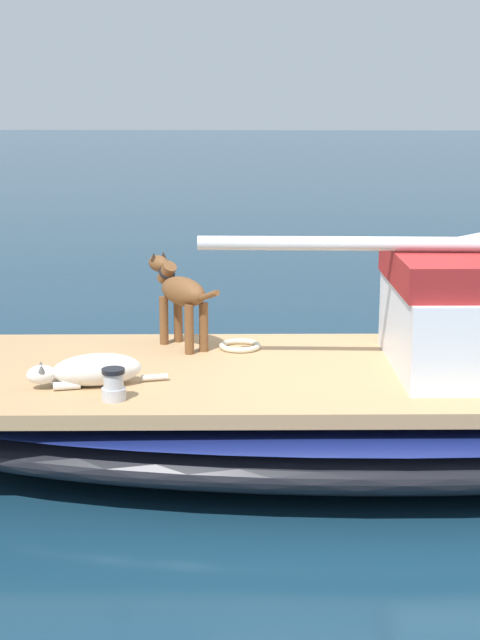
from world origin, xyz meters
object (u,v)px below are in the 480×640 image
Objects in this scene: sailboat_main at (377,411)px; dog_brown at (180,293)px; coiled_rope at (240,346)px; dog_white at (92,370)px; deck_winch at (114,385)px.

sailboat_main is 1.76m from dog_brown.
dog_brown is at bearing -96.33° from coiled_rope.
dog_brown is (-0.57, -1.48, 0.75)m from sailboat_main.
dog_white is at bearing -76.28° from sailboat_main.
sailboat_main is 34.93× the size of deck_winch.
dog_white is (0.49, -1.99, 0.43)m from sailboat_main.
sailboat_main is 7.81× the size of dog_white.
deck_winch is at bearing -30.47° from coiled_rope.
deck_winch is 1.53m from coiled_rope.
dog_white is at bearing -43.97° from coiled_rope.
sailboat_main is at bearing 113.90° from deck_winch.
coiled_rope is at bearing 136.03° from dog_white.
coiled_rope is (-1.31, 0.77, -0.08)m from deck_winch.
dog_white is at bearing -147.24° from deck_winch.
dog_brown is 2.45× the size of coiled_rope.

